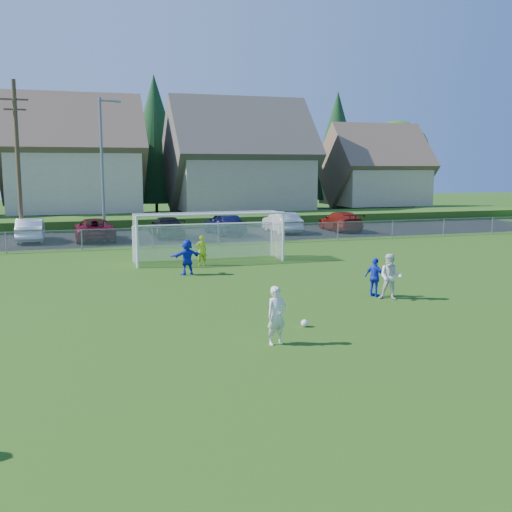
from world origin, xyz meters
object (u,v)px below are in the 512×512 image
object	(u,v)px
player_blue_a	(375,277)
soccer_goal	(208,229)
soccer_ball	(305,323)
player_blue_b	(187,257)
goalkeeper	(202,250)
car_g	(340,221)
car_b	(31,230)
car_d	(167,227)
player_white_a	(277,315)
car_f	(282,222)
player_white_b	(390,277)
car_e	(225,223)
car_c	(95,229)

from	to	relation	value
player_blue_a	soccer_goal	xyz separation A→B (m)	(-3.94, 10.06, 0.91)
soccer_ball	player_blue_b	world-z (taller)	player_blue_b
player_blue_b	goalkeeper	bearing A→B (deg)	-132.15
car_g	player_blue_a	bearing A→B (deg)	70.30
player_blue_a	goalkeeper	distance (m)	9.91
car_b	car_d	world-z (taller)	car_b
player_white_a	soccer_ball	bearing A→B (deg)	31.29
car_f	car_g	bearing A→B (deg)	176.99
player_white_b	car_g	xyz separation A→B (m)	(8.39, 21.76, -0.11)
player_white_b	car_b	world-z (taller)	player_white_b
soccer_goal	player_blue_a	bearing A→B (deg)	-68.58
soccer_goal	car_d	bearing A→B (deg)	91.77
soccer_goal	car_b	bearing A→B (deg)	129.00
car_b	soccer_goal	xyz separation A→B (m)	(9.00, -11.12, 0.88)
player_white_a	car_f	distance (m)	27.59
player_white_b	player_blue_b	distance (m)	9.32
player_white_a	car_f	size ratio (longest dim) A/B	0.35
player_white_b	car_f	xyz separation A→B (m)	(3.84, 21.94, -0.08)
player_white_a	car_g	xyz separation A→B (m)	(14.11, 25.70, -0.08)
player_blue_a	car_e	distance (m)	21.27
goalkeeper	car_b	xyz separation A→B (m)	(-8.39, 12.37, 0.02)
player_blue_a	car_d	xyz separation A→B (m)	(-4.28, 21.05, -0.03)
car_f	soccer_goal	xyz separation A→B (m)	(-8.06, -11.29, 0.88)
soccer_ball	car_f	size ratio (longest dim) A/B	0.05
player_blue_a	car_b	distance (m)	24.81
car_d	car_f	bearing A→B (deg)	-178.01
soccer_ball	car_c	world-z (taller)	car_c
soccer_goal	car_g	bearing A→B (deg)	41.34
goalkeeper	car_f	bearing A→B (deg)	-129.32
goalkeeper	car_f	world-z (taller)	car_f
car_g	car_d	bearing A→B (deg)	3.08
car_d	soccer_goal	distance (m)	11.04
car_e	soccer_goal	bearing A→B (deg)	65.10
player_blue_b	soccer_goal	size ratio (longest dim) A/B	0.21
player_blue_b	car_e	xyz separation A→B (m)	(5.53, 14.72, 0.01)
car_d	player_blue_a	bearing A→B (deg)	101.52
player_white_b	car_g	bearing A→B (deg)	105.59
soccer_ball	soccer_goal	xyz separation A→B (m)	(0.10, 13.19, 1.52)
car_d	car_e	xyz separation A→B (m)	(4.11, 0.22, 0.11)
car_b	car_e	world-z (taller)	car_e
car_b	car_f	world-z (taller)	car_b
player_blue_a	car_f	world-z (taller)	car_f
car_f	soccer_ball	bearing A→B (deg)	70.81
car_e	car_g	bearing A→B (deg)	172.98
player_white_a	player_white_b	size ratio (longest dim) A/B	0.96
goalkeeper	player_white_b	bearing A→B (deg)	112.64
player_blue_b	car_d	size ratio (longest dim) A/B	0.33
soccer_ball	car_c	size ratio (longest dim) A/B	0.04
car_b	soccer_ball	bearing A→B (deg)	110.11
car_c	goalkeeper	bearing A→B (deg)	110.36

